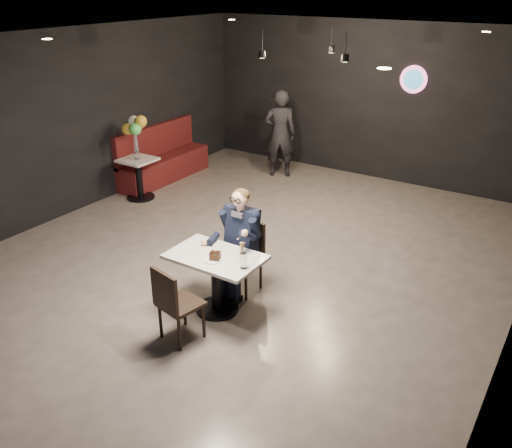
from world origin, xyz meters
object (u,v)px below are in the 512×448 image
Objects in this scene: seated_man at (242,240)px; sundae_glass at (243,260)px; chair_far at (242,259)px; booth_bench at (163,154)px; main_table at (216,283)px; chair_near at (181,302)px; side_table at (139,179)px; balloon_vase at (137,155)px; passerby at (280,134)px.

sundae_glass is (0.44, -0.61, 0.12)m from seated_man.
chair_far is 0.43× the size of booth_bench.
chair_near is at bearing -90.00° from main_table.
sundae_glass is at bearing -8.23° from main_table.
booth_bench is 2.98× the size of side_table.
chair_near is 1.28× the size of side_table.
seated_man is 2.00× the size of side_table.
sundae_glass reaches higher than main_table.
main_table is 4.87m from booth_bench.
seated_man reaches higher than main_table.
seated_man reaches higher than sundae_glass.
side_table is at bearing 0.00° from balloon_vase.
chair_far is at bearing 125.53° from sundae_glass.
side_table is 5.17× the size of balloon_vase.
passerby reaches higher than main_table.
side_table is (-3.81, 2.26, -0.48)m from sundae_glass.
sundae_glass is at bearing -30.68° from balloon_vase.
chair_near is (-0.00, -1.20, 0.00)m from chair_far.
passerby reaches higher than booth_bench.
chair_far is 1.20m from chair_near.
main_table is 0.56m from chair_far.
sundae_glass reaches higher than chair_far.
sundae_glass is (0.44, -0.61, 0.38)m from chair_far.
main_table is at bearing 101.94° from chair_near.
passerby is (-1.88, 4.12, 0.41)m from chair_far.
main_table is 0.63× the size of passerby.
chair_far is 6.59× the size of balloon_vase.
main_table is at bearing -33.09° from side_table.
main_table is 0.65m from chair_near.
booth_bench is at bearing 138.96° from main_table.
main_table is at bearing -90.00° from chair_far.
chair_near is 0.82m from sundae_glass.
balloon_vase reaches higher than side_table.
chair_far is at bearing 86.84° from passerby.
side_table is 0.42× the size of passerby.
sundae_glass is 0.25× the size of side_table.
booth_bench is at bearing 141.58° from sundae_glass.
booth_bench is 15.40× the size of balloon_vase.
booth_bench is at bearing 144.21° from seated_man.
balloon_vase is (0.30, -1.00, 0.28)m from booth_bench.
seated_man is at bearing -26.04° from side_table.
chair_near is 5.00× the size of sundae_glass.
seated_man is at bearing 0.00° from chair_far.
chair_far is 4.53m from booth_bench.
seated_man is 0.67× the size of booth_bench.
seated_man is (0.00, 0.00, 0.26)m from chair_far.
passerby is (-1.88, 4.67, 0.49)m from main_table.
balloon_vase is 0.08× the size of passerby.
side_table is (-3.37, 1.65, -0.36)m from seated_man.
seated_man is 0.76m from sundae_glass.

